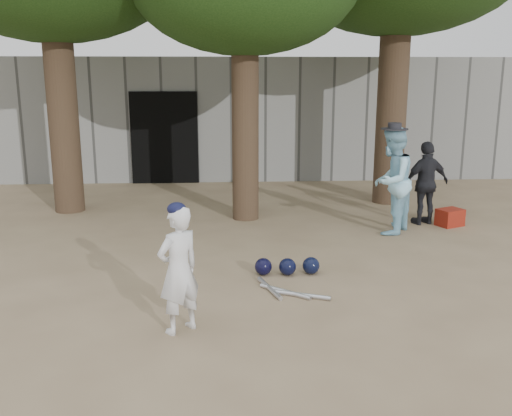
{
  "coord_description": "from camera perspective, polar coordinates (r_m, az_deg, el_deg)",
  "views": [
    {
      "loc": [
        0.18,
        -6.03,
        2.62
      ],
      "look_at": [
        0.6,
        1.0,
        0.95
      ],
      "focal_mm": 40.0,
      "sensor_mm": 36.0,
      "label": 1
    }
  ],
  "objects": [
    {
      "name": "ground",
      "position": [
        6.58,
        -4.78,
        -10.19
      ],
      "size": [
        70.0,
        70.0,
        0.0
      ],
      "primitive_type": "plane",
      "color": "#937C5E",
      "rests_on": "ground"
    },
    {
      "name": "boy_player",
      "position": [
        5.88,
        -7.75,
        -6.16
      ],
      "size": [
        0.58,
        0.56,
        1.34
      ],
      "primitive_type": "imported",
      "rotation": [
        0.0,
        0.0,
        3.84
      ],
      "color": "white",
      "rests_on": "ground"
    },
    {
      "name": "spectator_blue",
      "position": [
        9.68,
        13.41,
        2.64
      ],
      "size": [
        1.04,
        1.09,
        1.77
      ],
      "primitive_type": "imported",
      "rotation": [
        0.0,
        0.0,
        4.1
      ],
      "color": "#9CD9F2",
      "rests_on": "ground"
    },
    {
      "name": "spectator_dark",
      "position": [
        10.45,
        16.65,
        2.39
      ],
      "size": [
        0.93,
        0.57,
        1.47
      ],
      "primitive_type": "imported",
      "rotation": [
        0.0,
        0.0,
        3.4
      ],
      "color": "black",
      "rests_on": "ground"
    },
    {
      "name": "red_bag",
      "position": [
        10.57,
        18.82,
        -0.9
      ],
      "size": [
        0.51,
        0.46,
        0.3
      ],
      "primitive_type": "cube",
      "rotation": [
        0.0,
        0.0,
        0.41
      ],
      "color": "maroon",
      "rests_on": "ground"
    },
    {
      "name": "back_building",
      "position": [
        16.4,
        -4.11,
        9.39
      ],
      "size": [
        16.0,
        5.24,
        3.0
      ],
      "color": "gray",
      "rests_on": "ground"
    },
    {
      "name": "helmet_row",
      "position": [
        7.63,
        3.15,
        -5.84
      ],
      "size": [
        0.87,
        0.26,
        0.23
      ],
      "color": "black",
      "rests_on": "ground"
    },
    {
      "name": "bat_pile",
      "position": [
        7.02,
        2.93,
        -8.34
      ],
      "size": [
        0.84,
        0.75,
        0.06
      ],
      "color": "silver",
      "rests_on": "ground"
    }
  ]
}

